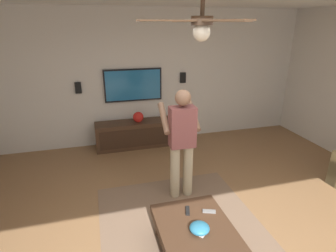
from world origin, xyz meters
The scene contains 15 objects.
ground_plane centered at (0.00, 0.00, 0.00)m, with size 8.48×8.48×0.00m, color olive.
wall_back_tv centered at (3.17, 0.00, 1.39)m, with size 0.10×7.26×2.78m, color silver.
area_rug centered at (-0.07, 0.10, 0.01)m, with size 2.81×2.04×0.01m, color #7A604C.
coffee_table centered at (-0.27, 0.10, 0.30)m, with size 1.00×0.80×0.40m.
media_console centered at (2.84, 0.24, 0.28)m, with size 0.45×1.70×0.55m.
tv centered at (3.08, 0.24, 1.27)m, with size 0.05×1.19×0.67m.
person_standing centered at (0.90, -0.11, 0.93)m, with size 0.54×0.54×1.64m.
bowl centered at (-0.36, 0.09, 0.45)m, with size 0.21×0.21×0.10m, color teal.
remote_white centered at (-0.39, 0.05, 0.41)m, with size 0.15×0.04×0.02m, color white.
remote_black centered at (-0.01, 0.10, 0.41)m, with size 0.15×0.04×0.02m, color black.
remote_grey centered at (-0.09, -0.14, 0.41)m, with size 0.15×0.04×0.02m, color slate.
vase_round centered at (2.80, 0.20, 0.66)m, with size 0.22×0.22×0.22m, color red.
wall_speaker_left centered at (3.09, -0.85, 1.37)m, with size 0.06×0.12×0.22m, color black.
wall_speaker_right centered at (3.09, 1.33, 1.28)m, with size 0.06×0.12×0.22m, color black.
ceiling_fan centered at (-0.04, 0.03, 2.45)m, with size 1.20×1.19×0.46m.
Camera 1 is at (-2.49, 1.02, 2.45)m, focal length 29.15 mm.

